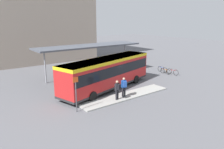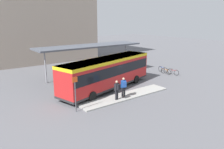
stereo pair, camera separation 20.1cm
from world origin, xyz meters
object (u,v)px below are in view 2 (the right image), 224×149
Objects in this scene: bicycle_red at (173,72)px; bicycle_orange at (166,71)px; potted_planter_near_shelter at (96,75)px; pedestrian_waiting at (117,89)px; bicycle_blue at (163,70)px; pedestrian_companion at (124,86)px; platform_sign at (75,93)px; city_bus at (108,71)px.

bicycle_red reaches higher than bicycle_orange.
potted_planter_near_shelter is at bearing -111.98° from bicycle_red.
bicycle_blue is (11.55, 4.67, -0.74)m from pedestrian_waiting.
pedestrian_companion is at bearing 119.71° from bicycle_blue.
bicycle_blue is 1.27× the size of potted_planter_near_shelter.
pedestrian_companion reaches higher than bicycle_orange.
pedestrian_waiting is 1.00× the size of bicycle_blue.
pedestrian_companion is 0.64× the size of platform_sign.
potted_planter_near_shelter is 8.69m from platform_sign.
potted_planter_near_shelter is at bearing 9.16° from pedestrian_companion.
city_bus is 10.29m from bicycle_red.
platform_sign is at bearing 104.94° from bicycle_orange.
pedestrian_waiting is at bearing -106.58° from potted_planter_near_shelter.
pedestrian_companion is 4.95m from platform_sign.
bicycle_orange is (11.14, 3.82, -0.76)m from pedestrian_waiting.
bicycle_orange is at bearing 161.21° from bicycle_blue.
potted_planter_near_shelter reaches higher than bicycle_red.
bicycle_blue is (10.61, 4.44, -0.77)m from pedestrian_companion.
potted_planter_near_shelter reaches higher than bicycle_blue.
pedestrian_companion reaches higher than bicycle_red.
pedestrian_waiting reaches higher than bicycle_orange.
city_bus is at bearing 104.66° from bicycle_blue.
bicycle_red is at bearing -57.50° from pedestrian_companion.
bicycle_red is 0.63× the size of platform_sign.
platform_sign reaches higher than bicycle_orange.
bicycle_red is at bearing -87.86° from pedestrian_waiting.
bicycle_blue is at bearing 16.39° from platform_sign.
pedestrian_companion is at bearing -112.11° from city_bus.
bicycle_blue reaches higher than bicycle_orange.
city_bus is 6.73× the size of pedestrian_waiting.
platform_sign reaches higher than pedestrian_companion.
bicycle_orange is 0.95m from bicycle_blue.
pedestrian_companion is (-0.41, -3.07, -0.72)m from city_bus.
bicycle_orange is at bearing -157.80° from bicycle_red.
bicycle_red is 1.01× the size of bicycle_blue.
potted_planter_near_shelter is at bearing 65.13° from city_bus.
platform_sign is at bearing -133.01° from potted_planter_near_shelter.
bicycle_blue is (10.20, 1.37, -1.50)m from city_bus.
city_bus is at bearing 10.56° from pedestrian_companion.
pedestrian_waiting is at bearing -1.51° from platform_sign.
platform_sign reaches higher than bicycle_blue.
pedestrian_waiting is 11.80m from bicycle_orange.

